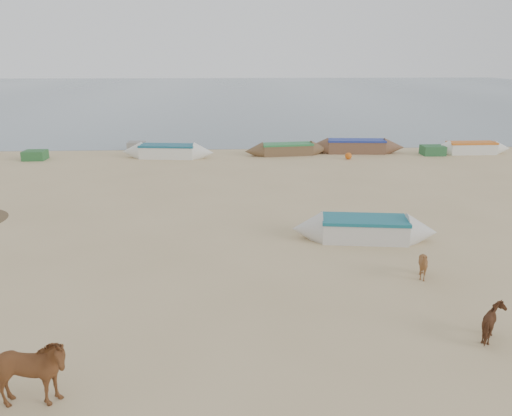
% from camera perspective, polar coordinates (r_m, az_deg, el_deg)
% --- Properties ---
extents(ground, '(140.00, 140.00, 0.00)m').
position_cam_1_polar(ground, '(15.70, 0.74, -7.79)').
color(ground, tan).
rests_on(ground, ground).
extents(sea, '(160.00, 160.00, 0.00)m').
position_cam_1_polar(sea, '(96.45, -2.39, 13.12)').
color(sea, slate).
rests_on(sea, ground).
extents(cow_adult, '(1.78, 0.87, 1.47)m').
position_cam_1_polar(cow_adult, '(11.01, -24.89, -16.89)').
color(cow_adult, brown).
rests_on(cow_adult, ground).
extents(calf_front, '(1.09, 1.06, 0.92)m').
position_cam_1_polar(calf_front, '(16.15, 18.58, -6.21)').
color(calf_front, brown).
rests_on(calf_front, ground).
extents(calf_right, '(0.88, 0.99, 0.89)m').
position_cam_1_polar(calf_right, '(13.53, 25.66, -11.83)').
color(calf_right, brown).
rests_on(calf_right, ground).
extents(near_canoe, '(5.45, 2.03, 0.85)m').
position_cam_1_polar(near_canoe, '(18.94, 12.24, -2.36)').
color(near_canoe, silver).
rests_on(near_canoe, ground).
extents(waterline_canoes, '(54.31, 4.49, 0.94)m').
position_cam_1_polar(waterline_canoes, '(34.92, -0.51, 6.90)').
color(waterline_canoes, brown).
rests_on(waterline_canoes, ground).
extents(beach_clutter, '(47.38, 5.06, 0.64)m').
position_cam_1_polar(beach_clutter, '(35.26, 5.07, 6.70)').
color(beach_clutter, '#2B5F30').
rests_on(beach_clutter, ground).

